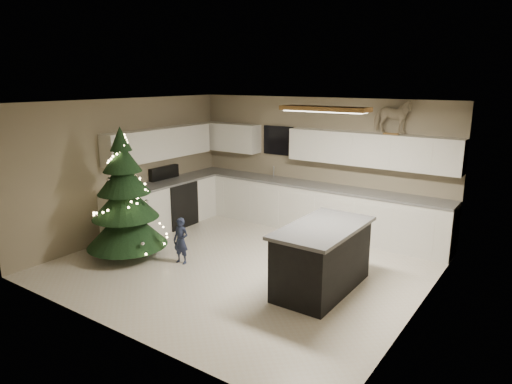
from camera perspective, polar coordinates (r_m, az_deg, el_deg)
ground_plane at (r=7.53m, az=-1.53°, el=-9.06°), size 5.50×5.50×0.00m
room_shell at (r=7.02m, az=-1.47°, el=4.17°), size 5.52×5.02×2.61m
cabinetry at (r=9.06m, az=-0.07°, el=0.00°), size 5.50×3.20×2.00m
island at (r=6.60m, az=8.27°, el=-8.11°), size 0.90×1.70×0.95m
bar_stool at (r=6.81m, az=5.55°, el=-7.36°), size 0.33×0.33×0.63m
christmas_tree at (r=7.90m, az=-16.05°, el=-1.54°), size 1.38×1.34×2.21m
toddler at (r=7.56m, az=-9.37°, el=-6.03°), size 0.30×0.21×0.77m
rocking_horse at (r=8.35m, az=16.68°, el=9.01°), size 0.69×0.35×0.59m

